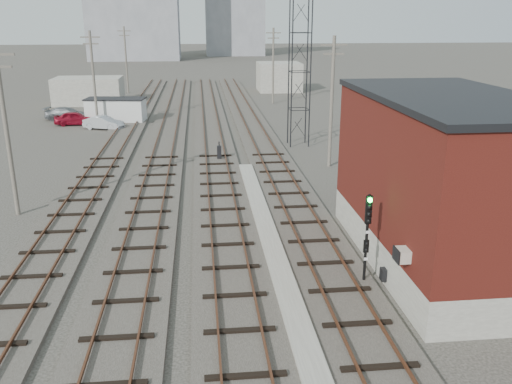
{
  "coord_description": "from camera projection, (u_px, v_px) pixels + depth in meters",
  "views": [
    {
      "loc": [
        -2.6,
        -8.63,
        10.12
      ],
      "look_at": [
        -0.03,
        15.79,
        2.2
      ],
      "focal_mm": 38.0,
      "sensor_mm": 36.0,
      "label": 1
    }
  ],
  "objects": [
    {
      "name": "utility_pole_right_b",
      "position": [
        273.0,
        64.0,
        65.61
      ],
      "size": [
        1.8,
        0.24,
        9.0
      ],
      "color": "#595147",
      "rests_on": "ground"
    },
    {
      "name": "platform_curb",
      "position": [
        272.0,
        246.0,
        24.8
      ],
      "size": [
        0.9,
        28.0,
        0.26
      ],
      "primitive_type": "cube",
      "color": "gray",
      "rests_on": "ground"
    },
    {
      "name": "ground",
      "position": [
        220.0,
        102.0,
        68.33
      ],
      "size": [
        320.0,
        320.0,
        0.0
      ],
      "primitive_type": "plane",
      "color": "#282621",
      "rests_on": "ground"
    },
    {
      "name": "utility_pole_left_b",
      "position": [
        94.0,
        76.0,
        51.41
      ],
      "size": [
        1.8,
        0.24,
        9.0
      ],
      "color": "#595147",
      "rests_on": "ground"
    },
    {
      "name": "brick_building",
      "position": [
        445.0,
        181.0,
        22.52
      ],
      "size": [
        6.54,
        12.2,
        7.22
      ],
      "color": "gray",
      "rests_on": "ground"
    },
    {
      "name": "track_right",
      "position": [
        257.0,
        135.0,
        48.67
      ],
      "size": [
        3.2,
        90.0,
        0.39
      ],
      "color": "#332D28",
      "rests_on": "ground"
    },
    {
      "name": "shed_right",
      "position": [
        279.0,
        77.0,
        78.07
      ],
      "size": [
        6.0,
        6.0,
        4.0
      ],
      "primitive_type": "cube",
      "color": "gray",
      "rests_on": "ground"
    },
    {
      "name": "utility_pole_left_c",
      "position": [
        126.0,
        58.0,
        75.08
      ],
      "size": [
        1.8,
        0.24,
        9.0
      ],
      "color": "#595147",
      "rests_on": "ground"
    },
    {
      "name": "car_grey",
      "position": [
        67.0,
        114.0,
        55.92
      ],
      "size": [
        4.77,
        2.53,
        1.32
      ],
      "primitive_type": "imported",
      "rotation": [
        0.0,
        0.0,
        1.41
      ],
      "color": "slate",
      "rests_on": "ground"
    },
    {
      "name": "car_red",
      "position": [
        75.0,
        118.0,
        53.37
      ],
      "size": [
        3.99,
        1.73,
        1.34
      ],
      "primitive_type": "imported",
      "rotation": [
        0.0,
        0.0,
        1.61
      ],
      "color": "maroon",
      "rests_on": "ground"
    },
    {
      "name": "car_silver",
      "position": [
        104.0,
        123.0,
        51.32
      ],
      "size": [
        4.04,
        2.66,
        1.26
      ],
      "primitive_type": "imported",
      "rotation": [
        0.0,
        0.0,
        1.19
      ],
      "color": "#ADB0B5",
      "rests_on": "ground"
    },
    {
      "name": "apartment_right",
      "position": [
        234.0,
        7.0,
        150.32
      ],
      "size": [
        16.0,
        12.0,
        26.0
      ],
      "primitive_type": "cube",
      "color": "gray",
      "rests_on": "ground"
    },
    {
      "name": "track_mid_right",
      "position": [
        212.0,
        136.0,
        48.27
      ],
      "size": [
        3.2,
        90.0,
        0.39
      ],
      "color": "#332D28",
      "rests_on": "ground"
    },
    {
      "name": "utility_pole_left_a",
      "position": [
        6.0,
        127.0,
        27.75
      ],
      "size": [
        1.8,
        0.24,
        9.0
      ],
      "color": "#595147",
      "rests_on": "ground"
    },
    {
      "name": "switch_stand",
      "position": [
        219.0,
        153.0,
        39.9
      ],
      "size": [
        0.33,
        0.33,
        1.37
      ],
      "rotation": [
        0.0,
        0.0,
        -0.06
      ],
      "color": "black",
      "rests_on": "ground"
    },
    {
      "name": "shed_left",
      "position": [
        89.0,
        91.0,
        66.24
      ],
      "size": [
        8.0,
        5.0,
        3.2
      ],
      "primitive_type": "cube",
      "color": "gray",
      "rests_on": "ground"
    },
    {
      "name": "utility_pole_right_a",
      "position": [
        332.0,
        99.0,
        37.21
      ],
      "size": [
        1.8,
        0.24,
        9.0
      ],
      "color": "#595147",
      "rests_on": "ground"
    },
    {
      "name": "track_mid_left",
      "position": [
        167.0,
        136.0,
        47.87
      ],
      "size": [
        3.2,
        90.0,
        0.39
      ],
      "color": "#332D28",
      "rests_on": "ground"
    },
    {
      "name": "track_left",
      "position": [
        121.0,
        137.0,
        47.47
      ],
      "size": [
        3.2,
        90.0,
        0.39
      ],
      "color": "#332D28",
      "rests_on": "ground"
    },
    {
      "name": "signal_mast",
      "position": [
        367.0,
        234.0,
        20.89
      ],
      "size": [
        0.4,
        0.4,
        3.76
      ],
      "color": "gray",
      "rests_on": "ground"
    },
    {
      "name": "site_trailer",
      "position": [
        116.0,
        110.0,
        54.42
      ],
      "size": [
        6.14,
        3.26,
        2.47
      ],
      "rotation": [
        0.0,
        0.0,
        -0.12
      ],
      "color": "silver",
      "rests_on": "ground"
    },
    {
      "name": "lattice_tower",
      "position": [
        300.0,
        52.0,
        42.91
      ],
      "size": [
        1.6,
        1.6,
        15.0
      ],
      "color": "black",
      "rests_on": "ground"
    }
  ]
}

